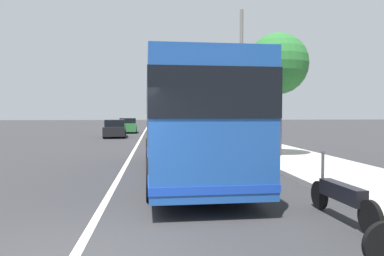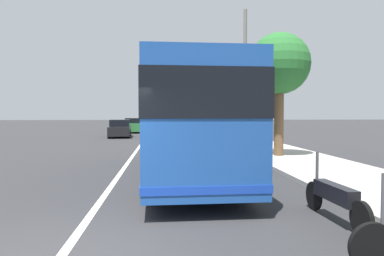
% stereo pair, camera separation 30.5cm
% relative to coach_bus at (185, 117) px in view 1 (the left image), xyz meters
% --- Properties ---
extents(sidewalk_curb, '(110.00, 3.60, 0.14)m').
position_rel_coach_bus_xyz_m(sidewalk_curb, '(3.41, -5.00, -1.84)').
color(sidewalk_curb, '#B2ADA3').
rests_on(sidewalk_curb, ground).
extents(lane_divider_line, '(110.00, 0.16, 0.01)m').
position_rel_coach_bus_xyz_m(lane_divider_line, '(3.41, 2.13, -1.90)').
color(lane_divider_line, silver).
rests_on(lane_divider_line, ground).
extents(coach_bus, '(10.43, 2.76, 3.31)m').
position_rel_coach_bus_xyz_m(coach_bus, '(0.00, 0.00, 0.00)').
color(coach_bus, '#1E4C9E').
rests_on(coach_bus, ground).
extents(motorcycle_mid_row, '(2.29, 0.30, 1.25)m').
position_rel_coach_bus_xyz_m(motorcycle_mid_row, '(-5.29, -2.50, -1.45)').
color(motorcycle_mid_row, black).
rests_on(motorcycle_mid_row, ground).
extents(car_oncoming, '(4.54, 2.04, 1.50)m').
position_rel_coach_bus_xyz_m(car_oncoming, '(19.48, 4.38, -1.20)').
color(car_oncoming, black).
rests_on(car_oncoming, ground).
extents(car_behind_bus, '(4.09, 1.85, 1.42)m').
position_rel_coach_bus_xyz_m(car_behind_bus, '(29.30, -0.77, -1.23)').
color(car_behind_bus, '#2D7238').
rests_on(car_behind_bus, ground).
extents(car_ahead_same_lane, '(4.18, 1.99, 1.54)m').
position_rel_coach_bus_xyz_m(car_ahead_same_lane, '(26.61, 3.81, -1.18)').
color(car_ahead_same_lane, '#2D7238').
rests_on(car_ahead_same_lane, ground).
extents(roadside_tree_mid_block, '(2.74, 2.74, 5.63)m').
position_rel_coach_bus_xyz_m(roadside_tree_mid_block, '(4.05, -4.50, 2.27)').
color(roadside_tree_mid_block, brown).
rests_on(roadside_tree_mid_block, ground).
extents(utility_pole, '(0.23, 0.23, 8.81)m').
position_rel_coach_bus_xyz_m(utility_pole, '(11.62, -4.68, 2.50)').
color(utility_pole, slate).
rests_on(utility_pole, ground).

